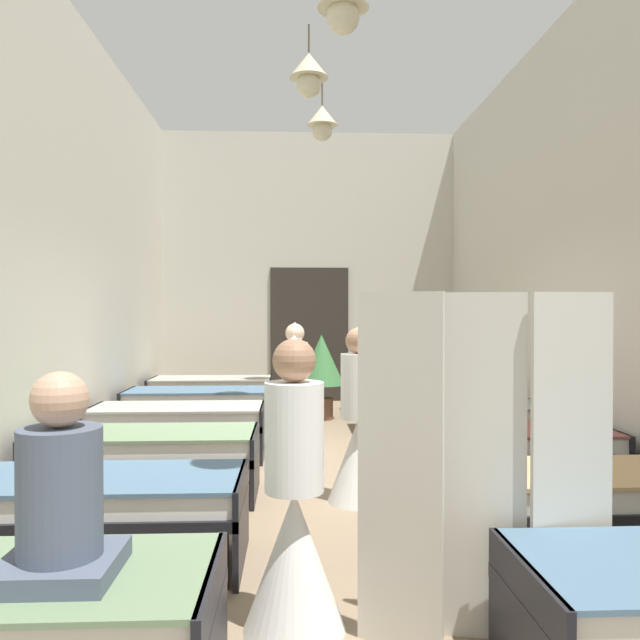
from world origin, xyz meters
TOP-DOWN VIEW (x-y plane):
  - ground_plane at (0.00, 0.00)m, footprint 5.84×10.75m
  - room_shell at (0.00, 1.14)m, footprint 5.64×10.35m
  - bed_left_row_1 at (-1.57, -2.19)m, footprint 1.90×0.84m
  - bed_right_row_1 at (1.57, -2.19)m, footprint 1.90×0.84m
  - bed_left_row_2 at (-1.57, -0.73)m, footprint 1.90×0.84m
  - bed_right_row_2 at (1.57, -0.73)m, footprint 1.90×0.84m
  - bed_left_row_3 at (-1.57, 0.73)m, footprint 1.90×0.84m
  - bed_right_row_3 at (1.57, 0.73)m, footprint 1.90×0.84m
  - bed_left_row_4 at (-1.57, 2.19)m, footprint 1.90×0.84m
  - bed_right_row_4 at (1.57, 2.19)m, footprint 1.90×0.84m
  - bed_left_row_5 at (-1.57, 3.65)m, footprint 1.90×0.84m
  - bed_right_row_5 at (1.57, 3.65)m, footprint 1.90×0.84m
  - nurse_near_aisle at (0.24, -0.92)m, footprint 0.52×0.52m
  - nurse_mid_aisle at (-0.31, -3.02)m, footprint 0.52×0.52m
  - nurse_far_aisle at (-0.28, 1.05)m, footprint 0.52×0.52m
  - patient_seated_primary at (-1.22, -3.69)m, footprint 0.44×0.44m
  - potted_plant at (0.13, 3.13)m, footprint 0.67×0.67m
  - privacy_screen at (0.62, -3.17)m, footprint 1.24×0.22m

SIDE VIEW (x-z plane):
  - ground_plane at x=0.00m, z-range -0.10..0.00m
  - bed_left_row_1 at x=-1.57m, z-range 0.15..0.73m
  - bed_right_row_1 at x=1.57m, z-range 0.15..0.73m
  - bed_left_row_2 at x=-1.57m, z-range 0.15..0.73m
  - bed_right_row_2 at x=1.57m, z-range 0.15..0.73m
  - bed_left_row_3 at x=-1.57m, z-range 0.15..0.73m
  - bed_right_row_3 at x=1.57m, z-range 0.15..0.73m
  - bed_left_row_4 at x=-1.57m, z-range 0.15..0.73m
  - bed_right_row_4 at x=1.57m, z-range 0.15..0.73m
  - bed_left_row_5 at x=-1.57m, z-range 0.15..0.73m
  - bed_right_row_5 at x=1.57m, z-range 0.15..0.73m
  - nurse_near_aisle at x=0.24m, z-range -0.21..1.27m
  - nurse_mid_aisle at x=-0.31m, z-range -0.21..1.27m
  - nurse_far_aisle at x=-0.28m, z-range -0.21..1.27m
  - potted_plant at x=0.13m, z-range 0.18..1.45m
  - privacy_screen at x=0.62m, z-range 0.00..1.70m
  - patient_seated_primary at x=-1.22m, z-range 0.47..1.27m
  - room_shell at x=0.00m, z-range 0.01..4.85m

